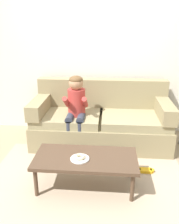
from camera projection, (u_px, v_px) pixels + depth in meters
ground at (88, 171)px, 3.11m from camera, size 10.00×10.00×0.00m
wall_back at (96, 49)px, 3.93m from camera, size 8.00×0.10×2.80m
area_rug at (86, 182)px, 2.88m from camera, size 2.41×1.76×0.01m
couch at (101, 122)px, 3.78m from camera, size 2.08×0.90×0.96m
coffee_table at (85, 160)px, 2.70m from camera, size 1.16×0.56×0.39m
person_child at (76, 106)px, 3.50m from camera, size 0.34×0.58×1.10m
plate at (80, 159)px, 2.64m from camera, size 0.21×0.21×0.01m
donut at (80, 157)px, 2.63m from camera, size 0.14×0.14×0.04m
toy_controller at (145, 171)px, 3.07m from camera, size 0.23×0.09×0.05m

